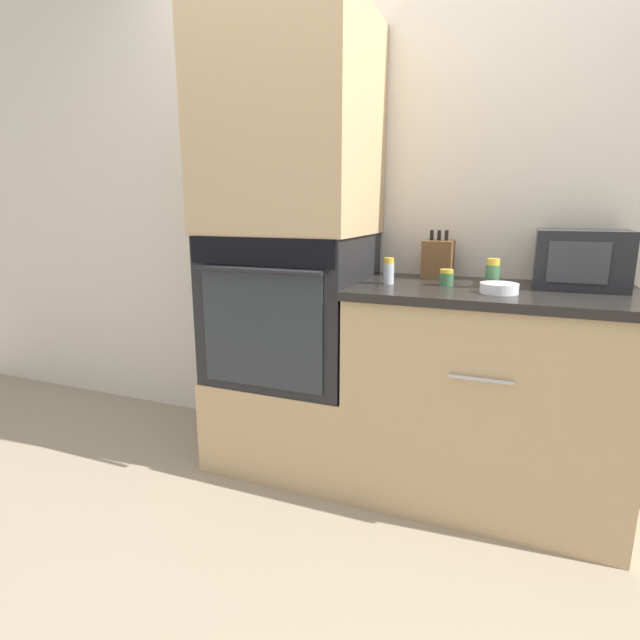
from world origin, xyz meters
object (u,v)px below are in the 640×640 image
(bowl, at_px, (499,288))
(condiment_jar_near, at_px, (389,271))
(wall_oven, at_px, (292,306))
(condiment_jar_far, at_px, (446,278))
(knife_block, at_px, (438,259))
(condiment_jar_mid, at_px, (493,274))
(microwave, at_px, (581,259))

(bowl, bearing_deg, condiment_jar_near, 171.66)
(wall_oven, relative_size, condiment_jar_far, 10.17)
(bowl, bearing_deg, knife_block, 131.20)
(knife_block, xyz_separation_m, condiment_jar_far, (0.07, -0.20, -0.05))
(knife_block, height_order, bowl, knife_block)
(condiment_jar_near, bearing_deg, knife_block, 58.10)
(wall_oven, xyz_separation_m, condiment_jar_far, (0.69, 0.00, 0.17))
(condiment_jar_mid, bearing_deg, microwave, 24.22)
(knife_block, bearing_deg, microwave, -6.89)
(microwave, distance_m, condiment_jar_far, 0.52)
(condiment_jar_near, distance_m, condiment_jar_far, 0.23)
(condiment_jar_mid, relative_size, condiment_jar_far, 1.77)
(wall_oven, distance_m, condiment_jar_mid, 0.89)
(wall_oven, height_order, condiment_jar_near, wall_oven)
(bowl, xyz_separation_m, condiment_jar_mid, (-0.03, 0.11, 0.04))
(bowl, distance_m, condiment_jar_near, 0.44)
(knife_block, bearing_deg, bowl, -48.80)
(knife_block, xyz_separation_m, bowl, (0.28, -0.32, -0.07))
(microwave, distance_m, knife_block, 0.56)
(condiment_jar_far, bearing_deg, microwave, 15.47)
(microwave, bearing_deg, wall_oven, -173.30)
(condiment_jar_mid, distance_m, condiment_jar_far, 0.18)
(bowl, height_order, condiment_jar_far, condiment_jar_far)
(wall_oven, height_order, condiment_jar_mid, wall_oven)
(microwave, xyz_separation_m, condiment_jar_near, (-0.72, -0.19, -0.06))
(condiment_jar_near, bearing_deg, wall_oven, 174.26)
(bowl, distance_m, condiment_jar_far, 0.24)
(wall_oven, bearing_deg, bowl, -7.00)
(microwave, height_order, bowl, microwave)
(condiment_jar_near, height_order, condiment_jar_far, condiment_jar_near)
(condiment_jar_mid, bearing_deg, knife_block, 139.65)
(knife_block, relative_size, condiment_jar_mid, 1.82)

